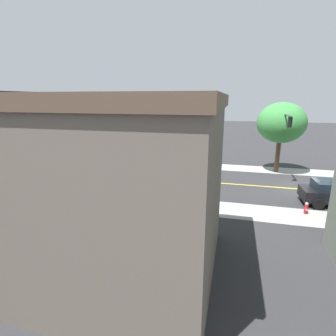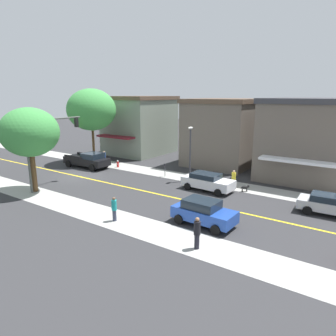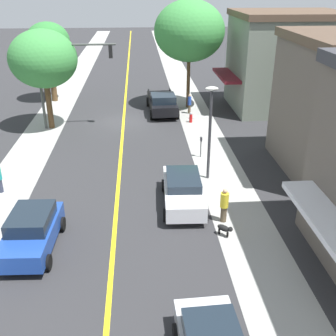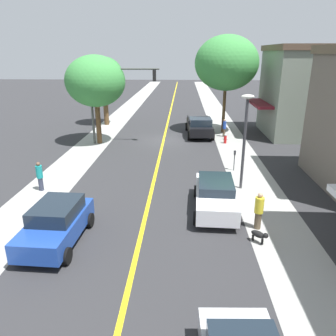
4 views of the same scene
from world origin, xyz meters
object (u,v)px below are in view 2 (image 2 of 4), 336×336
object	(u,v)px
pedestrian_teal_shirt	(114,208)
small_dog	(245,187)
fire_hydrant	(118,164)
street_lamp	(190,147)
street_tree_right_corner	(30,132)
pedestrian_blue_shirt	(104,157)
white_sedan_left_curb	(207,181)
pedestrian_black_shirt	(197,232)
blue_sedan_right_curb	(203,212)
parking_meter	(165,168)
traffic_light_mast	(45,139)
street_tree_left_far	(92,110)
black_pickup_truck	(88,160)
pedestrian_yellow_shirt	(234,179)
silver_sedan_left_curb	(332,205)

from	to	relation	value
pedestrian_teal_shirt	small_dog	world-z (taller)	pedestrian_teal_shirt
fire_hydrant	street_lamp	size ratio (longest dim) A/B	0.16
street_tree_right_corner	pedestrian_blue_shirt	size ratio (longest dim) A/B	4.40
white_sedan_left_curb	small_dog	bearing A→B (deg)	29.91
pedestrian_black_shirt	white_sedan_left_curb	bearing A→B (deg)	161.79
blue_sedan_right_curb	parking_meter	bearing A→B (deg)	139.18
parking_meter	small_dog	xyz separation A→B (m)	(0.23, 8.75, -0.52)
street_tree_right_corner	small_dog	bearing A→B (deg)	124.27
parking_meter	pedestrian_black_shirt	world-z (taller)	pedestrian_black_shirt
traffic_light_mast	white_sedan_left_curb	size ratio (longest dim) A/B	1.44
blue_sedan_right_curb	street_lamp	bearing A→B (deg)	127.90
blue_sedan_right_curb	pedestrian_blue_shirt	size ratio (longest dim) A/B	2.54
blue_sedan_right_curb	pedestrian_blue_shirt	xyz separation A→B (m)	(-8.88, -18.28, 0.03)
street_tree_left_far	black_pickup_truck	distance (m)	6.26
street_tree_left_far	pedestrian_black_shirt	size ratio (longest dim) A/B	4.89
street_tree_right_corner	traffic_light_mast	world-z (taller)	street_tree_right_corner
pedestrian_yellow_shirt	blue_sedan_right_curb	bearing A→B (deg)	132.05
black_pickup_truck	pedestrian_yellow_shirt	bearing A→B (deg)	3.57
fire_hydrant	traffic_light_mast	bearing A→B (deg)	3.35
blue_sedan_right_curb	pedestrian_yellow_shirt	world-z (taller)	pedestrian_yellow_shirt
pedestrian_yellow_shirt	fire_hydrant	bearing A→B (deg)	31.05
blue_sedan_right_curb	pedestrian_yellow_shirt	bearing A→B (deg)	102.22
pedestrian_blue_shirt	street_tree_right_corner	bearing A→B (deg)	-147.69
blue_sedan_right_curb	black_pickup_truck	distance (m)	19.76
silver_sedan_left_curb	pedestrian_yellow_shirt	size ratio (longest dim) A/B	2.71
street_lamp	blue_sedan_right_curb	size ratio (longest dim) A/B	1.27
small_dog	parking_meter	bearing A→B (deg)	131.53
pedestrian_yellow_shirt	street_lamp	bearing A→B (deg)	32.01
traffic_light_mast	small_dog	distance (m)	18.07
pedestrian_black_shirt	small_dog	xyz separation A→B (m)	(-11.35, -1.54, -0.59)
parking_meter	black_pickup_truck	size ratio (longest dim) A/B	0.24
blue_sedan_right_curb	pedestrian_blue_shirt	distance (m)	20.32
pedestrian_teal_shirt	pedestrian_blue_shirt	distance (m)	17.62
traffic_light_mast	fire_hydrant	bearing A→B (deg)	3.35
fire_hydrant	traffic_light_mast	size ratio (longest dim) A/B	0.12
small_dog	street_tree_right_corner	bearing A→B (deg)	167.33
black_pickup_truck	pedestrian_teal_shirt	distance (m)	16.47
black_pickup_truck	parking_meter	bearing A→B (deg)	8.54
street_tree_left_far	traffic_light_mast	size ratio (longest dim) A/B	1.35
fire_hydrant	pedestrian_blue_shirt	world-z (taller)	pedestrian_blue_shirt
pedestrian_teal_shirt	pedestrian_blue_shirt	xyz separation A→B (m)	(-11.78, -13.10, -0.00)
street_tree_right_corner	fire_hydrant	world-z (taller)	street_tree_right_corner
street_tree_left_far	traffic_light_mast	bearing A→B (deg)	26.19
pedestrian_black_shirt	pedestrian_teal_shirt	size ratio (longest dim) A/B	1.09
street_lamp	fire_hydrant	bearing A→B (deg)	-91.58
traffic_light_mast	street_lamp	xyz separation A→B (m)	(-9.23, 9.35, -1.10)
street_tree_right_corner	pedestrian_black_shirt	bearing A→B (deg)	86.62
street_tree_left_far	fire_hydrant	size ratio (longest dim) A/B	10.83
blue_sedan_right_curb	black_pickup_truck	bearing A→B (deg)	162.86
street_tree_left_far	pedestrian_blue_shirt	distance (m)	5.92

